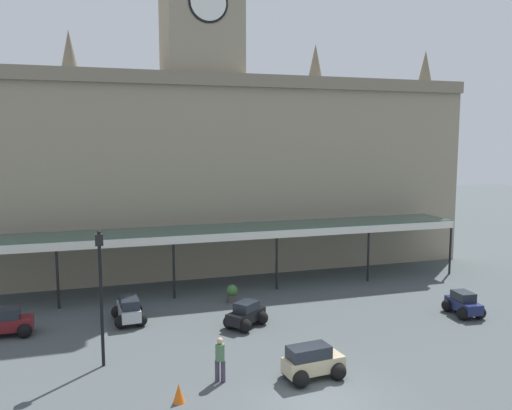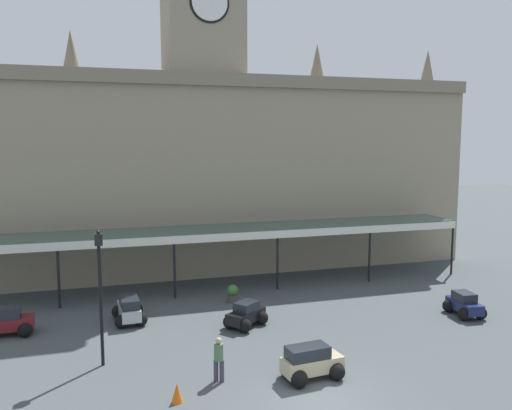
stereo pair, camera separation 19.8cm
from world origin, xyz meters
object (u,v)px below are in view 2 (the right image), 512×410
object	(u,v)px
car_beige_estate	(311,364)
traffic_cone	(177,393)
planter_near_kerb	(233,293)
car_navy_sedan	(464,306)
victorian_lamppost	(100,283)
car_black_sedan	(246,316)
pedestrian_crossing_forecourt	(219,358)
car_silver_estate	(129,311)
car_maroon_estate	(6,323)

from	to	relation	value
car_beige_estate	traffic_cone	bearing A→B (deg)	-176.33
car_beige_estate	traffic_cone	world-z (taller)	car_beige_estate
traffic_cone	planter_near_kerb	xyz separation A→B (m)	(4.56, 10.18, 0.16)
car_navy_sedan	victorian_lamppost	bearing A→B (deg)	-177.28
car_black_sedan	pedestrian_crossing_forecourt	xyz separation A→B (m)	(-2.52, -5.25, 0.41)
car_navy_sedan	victorian_lamppost	distance (m)	17.68
car_navy_sedan	victorian_lamppost	size ratio (longest dim) A/B	0.40
car_silver_estate	traffic_cone	size ratio (longest dim) A/B	3.47
traffic_cone	planter_near_kerb	world-z (taller)	planter_near_kerb
car_navy_sedan	car_beige_estate	bearing A→B (deg)	-156.96
car_silver_estate	planter_near_kerb	size ratio (longest dim) A/B	2.39
pedestrian_crossing_forecourt	traffic_cone	distance (m)	2.09
victorian_lamppost	planter_near_kerb	distance (m)	9.81
car_maroon_estate	car_silver_estate	world-z (taller)	same
car_black_sedan	car_navy_sedan	distance (m)	11.02
car_beige_estate	car_silver_estate	world-z (taller)	same
car_maroon_estate	victorian_lamppost	size ratio (longest dim) A/B	0.42
victorian_lamppost	traffic_cone	distance (m)	5.35
traffic_cone	planter_near_kerb	bearing A→B (deg)	65.87
car_black_sedan	planter_near_kerb	distance (m)	3.87
car_maroon_estate	planter_near_kerb	world-z (taller)	car_maroon_estate
planter_near_kerb	pedestrian_crossing_forecourt	bearing A→B (deg)	-107.52
car_silver_estate	pedestrian_crossing_forecourt	size ratio (longest dim) A/B	1.38
car_navy_sedan	traffic_cone	bearing A→B (deg)	-163.00
victorian_lamppost	car_maroon_estate	bearing A→B (deg)	131.92
car_maroon_estate	planter_near_kerb	xyz separation A→B (m)	(10.99, 1.83, -0.07)
car_black_sedan	pedestrian_crossing_forecourt	bearing A→B (deg)	-115.67
car_maroon_estate	planter_near_kerb	size ratio (longest dim) A/B	2.36
car_black_sedan	victorian_lamppost	world-z (taller)	victorian_lamppost
car_beige_estate	traffic_cone	xyz separation A→B (m)	(-5.00, -0.32, -0.23)
car_silver_estate	car_beige_estate	bearing A→B (deg)	-53.82
pedestrian_crossing_forecourt	planter_near_kerb	bearing A→B (deg)	72.48
car_black_sedan	car_beige_estate	bearing A→B (deg)	-82.53
car_beige_estate	pedestrian_crossing_forecourt	xyz separation A→B (m)	(-3.31, 0.76, 0.34)
pedestrian_crossing_forecourt	victorian_lamppost	distance (m)	5.41
car_beige_estate	planter_near_kerb	xyz separation A→B (m)	(-0.44, 9.86, -0.07)
car_navy_sedan	pedestrian_crossing_forecourt	world-z (taller)	pedestrian_crossing_forecourt
victorian_lamppost	planter_near_kerb	size ratio (longest dim) A/B	5.57
car_maroon_estate	traffic_cone	size ratio (longest dim) A/B	3.42
car_navy_sedan	car_silver_estate	size ratio (longest dim) A/B	0.92
planter_near_kerb	victorian_lamppost	bearing A→B (deg)	-137.18
car_silver_estate	traffic_cone	distance (m)	8.62
car_maroon_estate	car_silver_estate	xyz separation A→B (m)	(5.41, 0.20, 0.00)
car_navy_sedan	pedestrian_crossing_forecourt	xyz separation A→B (m)	(-13.41, -3.54, 0.41)
victorian_lamppost	traffic_cone	world-z (taller)	victorian_lamppost
pedestrian_crossing_forecourt	planter_near_kerb	distance (m)	9.55
car_black_sedan	traffic_cone	bearing A→B (deg)	-123.64
traffic_cone	car_maroon_estate	bearing A→B (deg)	127.60
victorian_lamppost	car_black_sedan	bearing A→B (deg)	21.20
car_navy_sedan	traffic_cone	size ratio (longest dim) A/B	3.20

